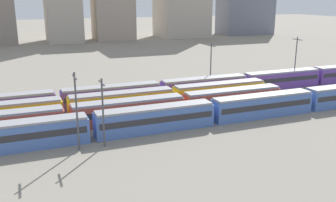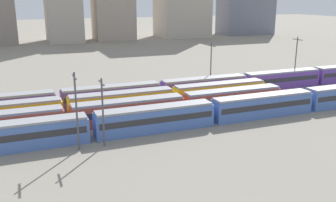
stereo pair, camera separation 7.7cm
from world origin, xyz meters
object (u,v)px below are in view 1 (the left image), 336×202
at_px(train_track_0, 262,105).
at_px(catenary_pole_2, 103,109).
at_px(train_track_2, 122,102).
at_px(catenary_pole_0, 76,108).
at_px(catenary_pole_3, 211,65).
at_px(catenary_pole_1, 296,58).
at_px(train_track_1, 129,111).
at_px(train_track_3, 204,87).

bearing_deg(train_track_0, catenary_pole_2, -173.44).
xyz_separation_m(train_track_2, catenary_pole_0, (-9.41, -13.45, 3.79)).
bearing_deg(train_track_2, catenary_pole_2, -114.17).
xyz_separation_m(train_track_0, catenary_pole_3, (0.13, 18.63, 3.75)).
relative_size(catenary_pole_1, catenary_pole_2, 1.15).
relative_size(catenary_pole_0, catenary_pole_3, 1.01).
distance_m(train_track_1, train_track_3, 21.37).
bearing_deg(catenary_pole_2, catenary_pole_1, 23.70).
bearing_deg(train_track_0, train_track_3, 100.27).
distance_m(train_track_1, catenary_pole_2, 10.64).
relative_size(train_track_3, catenary_pole_1, 8.82).
relative_size(train_track_2, catenary_pole_2, 6.03).
distance_m(train_track_3, catenary_pole_0, 33.65).
relative_size(train_track_0, catenary_pole_1, 8.82).
xyz_separation_m(train_track_2, train_track_3, (18.34, 5.20, 0.00)).
bearing_deg(catenary_pole_2, train_track_3, 37.50).
relative_size(train_track_0, catenary_pole_3, 9.18).
bearing_deg(train_track_2, catenary_pole_1, 10.52).
height_order(train_track_3, catenary_pole_1, catenary_pole_1).
bearing_deg(train_track_2, train_track_1, -93.60).
xyz_separation_m(train_track_3, catenary_pole_2, (-24.41, -18.73, 3.26)).
distance_m(train_track_2, catenary_pole_3, 23.13).
bearing_deg(catenary_pole_1, train_track_1, -163.06).
bearing_deg(train_track_2, catenary_pole_0, -124.97).
relative_size(train_track_1, catenary_pole_3, 5.47).
xyz_separation_m(catenary_pole_2, catenary_pole_3, (27.37, 21.76, 0.48)).
xyz_separation_m(train_track_0, train_track_1, (-21.49, 5.20, -0.00)).
height_order(train_track_0, catenary_pole_0, catenary_pole_0).
distance_m(train_track_1, catenary_pole_0, 12.84).
distance_m(train_track_1, train_track_2, 5.21).
xyz_separation_m(train_track_0, catenary_pole_0, (-30.57, -3.05, 3.79)).
relative_size(train_track_1, catenary_pole_1, 5.26).
bearing_deg(catenary_pole_3, catenary_pole_0, -144.77).
bearing_deg(catenary_pole_1, train_track_3, -173.56).
height_order(train_track_3, catenary_pole_0, catenary_pole_0).
bearing_deg(train_track_1, train_track_0, -13.60).
distance_m(catenary_pole_2, catenary_pole_3, 34.97).
bearing_deg(train_track_1, catenary_pole_0, -137.74).
bearing_deg(catenary_pole_1, train_track_0, -139.83).
relative_size(train_track_2, catenary_pole_0, 5.42).
bearing_deg(train_track_0, train_track_1, 166.40).
bearing_deg(catenary_pole_0, train_track_1, 42.26).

